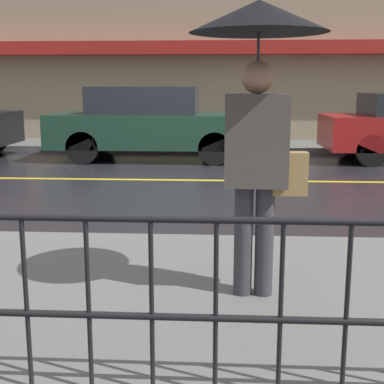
% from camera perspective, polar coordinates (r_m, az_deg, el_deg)
% --- Properties ---
extents(ground_plane, '(80.00, 80.00, 0.00)m').
position_cam_1_polar(ground_plane, '(9.28, -0.56, 1.26)').
color(ground_plane, black).
extents(sidewalk_near, '(28.00, 3.09, 0.13)m').
position_cam_1_polar(sidewalk_near, '(4.06, -6.09, -11.31)').
color(sidewalk_near, '#60605E').
rests_on(sidewalk_near, ground_plane).
extents(sidewalk_far, '(28.00, 1.99, 0.13)m').
position_cam_1_polar(sidewalk_far, '(14.09, 0.84, 4.98)').
color(sidewalk_far, '#60605E').
rests_on(sidewalk_far, ground_plane).
extents(lane_marking, '(25.20, 0.12, 0.01)m').
position_cam_1_polar(lane_marking, '(9.28, -0.56, 1.29)').
color(lane_marking, gold).
rests_on(lane_marking, ground_plane).
extents(building_storefront, '(28.00, 0.85, 4.97)m').
position_cam_1_polar(building_storefront, '(15.14, 1.07, 14.63)').
color(building_storefront, gray).
rests_on(building_storefront, ground_plane).
extents(railing_foreground, '(12.00, 0.04, 0.90)m').
position_cam_1_polar(railing_foreground, '(2.65, -11.05, -9.47)').
color(railing_foreground, black).
rests_on(railing_foreground, sidewalk_near).
extents(pedestrian, '(0.93, 0.93, 2.04)m').
position_cam_1_polar(pedestrian, '(3.70, 7.12, 12.24)').
color(pedestrian, '#333338').
rests_on(pedestrian, sidewalk_near).
extents(car_dark_green, '(4.44, 1.94, 1.59)m').
position_cam_1_polar(car_dark_green, '(11.94, -4.37, 7.39)').
color(car_dark_green, '#193828').
rests_on(car_dark_green, ground_plane).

